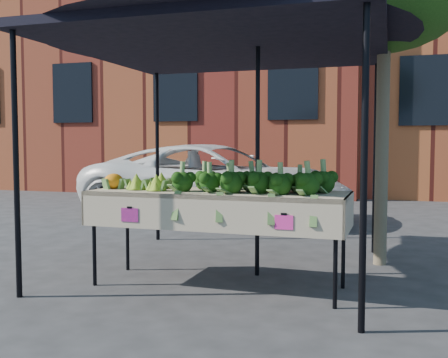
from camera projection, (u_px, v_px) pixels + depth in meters
ground at (194, 287)px, 4.94m from camera, size 90.00×90.00×0.00m
table at (218, 239)px, 4.93m from camera, size 2.41×0.84×0.90m
canopy at (227, 141)px, 5.48m from camera, size 3.16×3.16×2.74m
broccoli_heap at (252, 178)px, 4.82m from camera, size 1.47×0.57×0.26m
romanesco_cluster at (151, 179)px, 5.08m from camera, size 0.43×0.47×0.20m
cauliflower_pair at (114, 179)px, 5.16m from camera, size 0.20×0.20×0.18m
vehicle at (216, 84)px, 9.25m from camera, size 1.52×2.31×4.77m
street_tree at (383, 79)px, 5.75m from camera, size 2.08×2.08×4.09m
building_left at (180, 48)px, 17.56m from camera, size 12.00×8.00×9.00m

